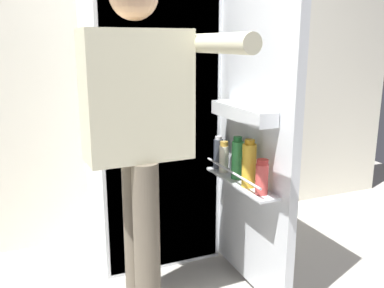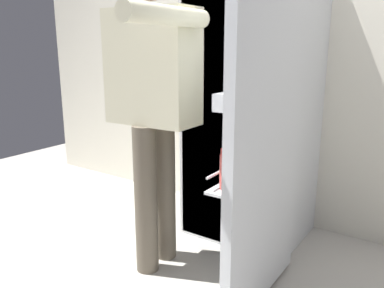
% 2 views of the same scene
% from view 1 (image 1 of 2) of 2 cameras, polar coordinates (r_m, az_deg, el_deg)
% --- Properties ---
extents(kitchen_wall, '(4.40, 0.10, 2.43)m').
position_cam_1_polar(kitchen_wall, '(2.83, -8.18, 11.78)').
color(kitchen_wall, silver).
rests_on(kitchen_wall, ground_plane).
extents(refrigerator, '(0.74, 1.26, 1.66)m').
position_cam_1_polar(refrigerator, '(2.51, -4.93, 2.85)').
color(refrigerator, silver).
rests_on(refrigerator, ground_plane).
extents(person, '(0.56, 0.76, 1.60)m').
position_cam_1_polar(person, '(1.86, -7.16, 2.96)').
color(person, '#665B4C').
rests_on(person, ground_plane).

